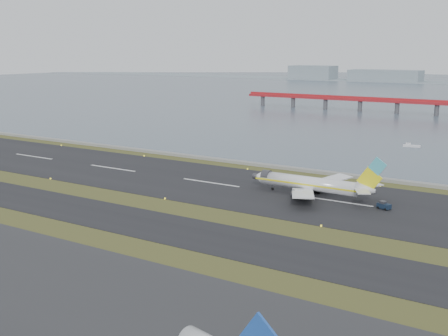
{
  "coord_description": "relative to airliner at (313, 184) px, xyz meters",
  "views": [
    {
      "loc": [
        91.12,
        -108.02,
        39.6
      ],
      "look_at": [
        9.75,
        22.0,
        7.16
      ],
      "focal_mm": 45.0,
      "sensor_mm": 36.0,
      "label": 1
    }
  ],
  "objects": [
    {
      "name": "airliner",
      "position": [
        0.0,
        0.0,
        0.0
      ],
      "size": [
        38.52,
        32.89,
        12.8
      ],
      "color": "white",
      "rests_on": "ground"
    },
    {
      "name": "seawall",
      "position": [
        -32.6,
        28.27,
        -2.96
      ],
      "size": [
        1000.0,
        2.5,
        1.0
      ],
      "primitive_type": "cube",
      "color": "gray",
      "rests_on": "ground"
    },
    {
      "name": "ground",
      "position": [
        -32.6,
        -31.73,
        -3.46
      ],
      "size": [
        1000.0,
        1000.0,
        0.0
      ],
      "primitive_type": "plane",
      "color": "#334619",
      "rests_on": "ground"
    },
    {
      "name": "pushback_tug",
      "position": [
        20.31,
        -2.53,
        -2.43
      ],
      "size": [
        3.75,
        2.93,
        2.12
      ],
      "rotation": [
        0.0,
        0.0,
        -0.37
      ],
      "color": "#122033",
      "rests_on": "ground"
    },
    {
      "name": "taxiway_strip",
      "position": [
        -32.6,
        -43.73,
        -3.41
      ],
      "size": [
        1000.0,
        18.0,
        0.1
      ],
      "primitive_type": "cube",
      "color": "black",
      "rests_on": "ground"
    },
    {
      "name": "workboat_near",
      "position": [
        2.72,
        95.81,
        -2.93
      ],
      "size": [
        7.08,
        3.2,
        1.66
      ],
      "rotation": [
        0.0,
        0.0,
        0.16
      ],
      "color": "silver",
      "rests_on": "ground"
    },
    {
      "name": "red_pier",
      "position": [
        -12.6,
        218.27,
        3.82
      ],
      "size": [
        260.0,
        5.0,
        10.2
      ],
      "color": "#AF1E24",
      "rests_on": "ground"
    },
    {
      "name": "runway_strip",
      "position": [
        -32.6,
        -1.73,
        -3.41
      ],
      "size": [
        1000.0,
        45.0,
        0.1
      ],
      "primitive_type": "cube",
      "color": "black",
      "rests_on": "ground"
    }
  ]
}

